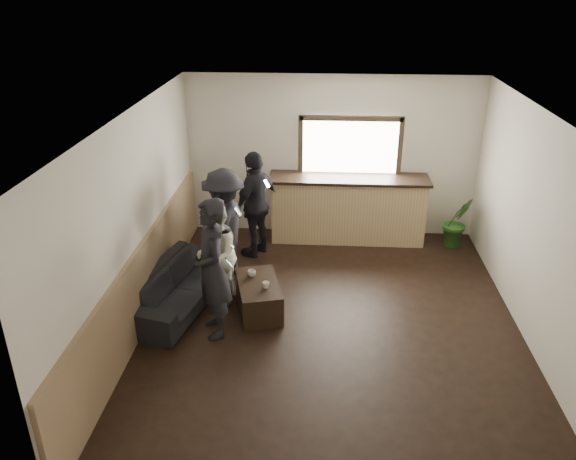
# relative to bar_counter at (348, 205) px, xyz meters

# --- Properties ---
(ground) EXTENTS (5.00, 6.00, 0.01)m
(ground) POSITION_rel_bar_counter_xyz_m (-0.30, -2.70, -0.64)
(ground) COLOR black
(room_shell) EXTENTS (5.01, 6.01, 2.80)m
(room_shell) POSITION_rel_bar_counter_xyz_m (-1.04, -2.70, 0.83)
(room_shell) COLOR silver
(room_shell) RESTS_ON ground
(bar_counter) EXTENTS (2.70, 0.68, 2.13)m
(bar_counter) POSITION_rel_bar_counter_xyz_m (0.00, 0.00, 0.00)
(bar_counter) COLOR tan
(bar_counter) RESTS_ON ground
(sofa) EXTENTS (1.26, 2.18, 0.60)m
(sofa) POSITION_rel_bar_counter_xyz_m (-2.41, -2.33, -0.34)
(sofa) COLOR black
(sofa) RESTS_ON ground
(coffee_table) EXTENTS (0.77, 1.08, 0.43)m
(coffee_table) POSITION_rel_bar_counter_xyz_m (-1.29, -2.42, -0.42)
(coffee_table) COLOR black
(coffee_table) RESTS_ON ground
(cup_a) EXTENTS (0.11, 0.11, 0.09)m
(cup_a) POSITION_rel_bar_counter_xyz_m (-1.40, -2.24, -0.16)
(cup_a) COLOR silver
(cup_a) RESTS_ON coffee_table
(cup_b) EXTENTS (0.10, 0.10, 0.09)m
(cup_b) POSITION_rel_bar_counter_xyz_m (-1.17, -2.54, -0.16)
(cup_b) COLOR silver
(cup_b) RESTS_ON coffee_table
(potted_plant) EXTENTS (0.58, 0.52, 0.88)m
(potted_plant) POSITION_rel_bar_counter_xyz_m (1.85, -0.16, -0.20)
(potted_plant) COLOR #2D6623
(potted_plant) RESTS_ON ground
(person_a) EXTENTS (0.66, 0.79, 1.86)m
(person_a) POSITION_rel_bar_counter_xyz_m (-1.80, -2.97, 0.29)
(person_a) COLOR black
(person_a) RESTS_ON ground
(person_b) EXTENTS (0.61, 0.76, 1.51)m
(person_b) POSITION_rel_bar_counter_xyz_m (-1.89, -2.25, 0.12)
(person_b) COLOR beige
(person_b) RESTS_ON ground
(person_c) EXTENTS (0.80, 1.21, 1.74)m
(person_c) POSITION_rel_bar_counter_xyz_m (-1.89, -1.51, 0.23)
(person_c) COLOR black
(person_c) RESTS_ON ground
(person_d) EXTENTS (0.90, 1.11, 1.77)m
(person_d) POSITION_rel_bar_counter_xyz_m (-1.51, -0.68, 0.24)
(person_d) COLOR black
(person_d) RESTS_ON ground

